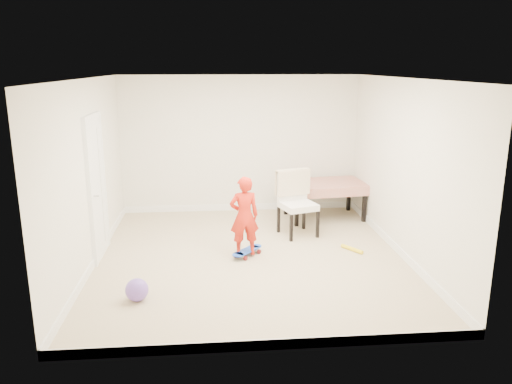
{
  "coord_description": "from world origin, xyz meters",
  "views": [
    {
      "loc": [
        -0.53,
        -6.92,
        2.79
      ],
      "look_at": [
        0.1,
        0.2,
        0.95
      ],
      "focal_mm": 35.0,
      "sensor_mm": 36.0,
      "label": 1
    }
  ],
  "objects": [
    {
      "name": "dining_chair",
      "position": [
        0.87,
        0.94,
        0.54
      ],
      "size": [
        0.76,
        0.81,
        1.08
      ],
      "primitive_type": null,
      "rotation": [
        0.0,
        0.0,
        0.3
      ],
      "color": "beige",
      "rests_on": "ground"
    },
    {
      "name": "wall_front",
      "position": [
        0.0,
        -2.48,
        1.3
      ],
      "size": [
        4.5,
        0.04,
        2.6
      ],
      "primitive_type": "cube",
      "color": "white",
      "rests_on": "ground"
    },
    {
      "name": "ceiling",
      "position": [
        0.0,
        0.0,
        2.58
      ],
      "size": [
        4.5,
        5.0,
        0.04
      ],
      "primitive_type": "cube",
      "color": "white",
      "rests_on": "wall_back"
    },
    {
      "name": "wall_back",
      "position": [
        0.0,
        2.48,
        1.3
      ],
      "size": [
        4.5,
        0.04,
        2.6
      ],
      "primitive_type": "cube",
      "color": "white",
      "rests_on": "ground"
    },
    {
      "name": "baseboard_back",
      "position": [
        0.0,
        2.49,
        0.06
      ],
      "size": [
        4.5,
        0.02,
        0.12
      ],
      "primitive_type": "cube",
      "color": "white",
      "rests_on": "ground"
    },
    {
      "name": "baseboard_right",
      "position": [
        2.24,
        0.0,
        0.06
      ],
      "size": [
        0.02,
        5.0,
        0.12
      ],
      "primitive_type": "cube",
      "color": "white",
      "rests_on": "ground"
    },
    {
      "name": "door",
      "position": [
        -2.22,
        0.3,
        1.02
      ],
      "size": [
        0.11,
        0.94,
        2.11
      ],
      "primitive_type": "cube",
      "color": "white",
      "rests_on": "ground"
    },
    {
      "name": "dining_table",
      "position": [
        1.52,
        1.85,
        0.34
      ],
      "size": [
        1.55,
        1.08,
        0.68
      ],
      "primitive_type": null,
      "rotation": [
        0.0,
        0.0,
        0.12
      ],
      "color": "#B0090E",
      "rests_on": "ground"
    },
    {
      "name": "baseboard_left",
      "position": [
        -2.24,
        0.0,
        0.06
      ],
      "size": [
        0.02,
        5.0,
        0.12
      ],
      "primitive_type": "cube",
      "color": "white",
      "rests_on": "ground"
    },
    {
      "name": "foam_toy",
      "position": [
        1.58,
        0.12,
        0.03
      ],
      "size": [
        0.28,
        0.36,
        0.06
      ],
      "primitive_type": "cylinder",
      "rotation": [
        1.57,
        0.0,
        0.61
      ],
      "color": "yellow",
      "rests_on": "ground"
    },
    {
      "name": "baseboard_front",
      "position": [
        0.0,
        -2.49,
        0.06
      ],
      "size": [
        4.5,
        0.02,
        0.12
      ],
      "primitive_type": "cube",
      "color": "white",
      "rests_on": "ground"
    },
    {
      "name": "wall_left",
      "position": [
        -2.23,
        0.0,
        1.3
      ],
      "size": [
        0.04,
        5.0,
        2.6
      ],
      "primitive_type": "cube",
      "color": "white",
      "rests_on": "ground"
    },
    {
      "name": "balloon",
      "position": [
        -1.48,
        -1.27,
        0.14
      ],
      "size": [
        0.28,
        0.28,
        0.28
      ],
      "primitive_type": "sphere",
      "color": "#7651C3",
      "rests_on": "ground"
    },
    {
      "name": "child",
      "position": [
        -0.09,
        0.05,
        0.59
      ],
      "size": [
        0.47,
        0.34,
        1.19
      ],
      "primitive_type": "imported",
      "rotation": [
        0.0,
        0.0,
        3.27
      ],
      "color": "red",
      "rests_on": "ground"
    },
    {
      "name": "ground",
      "position": [
        0.0,
        0.0,
        0.0
      ],
      "size": [
        5.0,
        5.0,
        0.0
      ],
      "primitive_type": "plane",
      "color": "tan",
      "rests_on": "ground"
    },
    {
      "name": "wall_right",
      "position": [
        2.23,
        0.0,
        1.3
      ],
      "size": [
        0.04,
        5.0,
        2.6
      ],
      "primitive_type": "cube",
      "color": "white",
      "rests_on": "ground"
    },
    {
      "name": "skateboard",
      "position": [
        -0.04,
        0.07,
        0.05
      ],
      "size": [
        0.57,
        0.6,
        0.09
      ],
      "primitive_type": null,
      "rotation": [
        0.0,
        0.0,
        0.84
      ],
      "color": "blue",
      "rests_on": "ground"
    }
  ]
}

